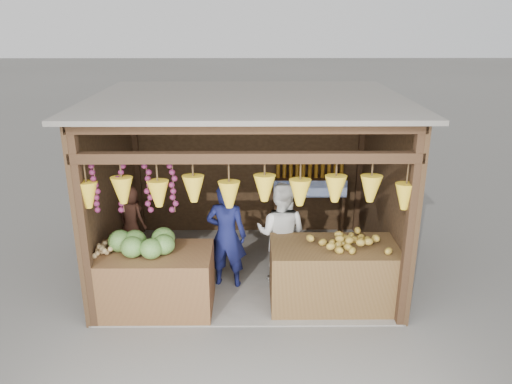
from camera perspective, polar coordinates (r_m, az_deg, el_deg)
ground at (r=7.79m, az=-0.87°, el=-8.88°), size 80.00×80.00×0.00m
stall_structure at (r=7.11m, az=-1.21°, el=2.84°), size 4.30×3.30×2.66m
back_shelf at (r=8.67m, az=6.11°, el=0.35°), size 1.25×0.32×1.32m
counter_left at (r=6.78m, az=-11.64°, el=-9.95°), size 1.54×0.85×0.83m
counter_right at (r=6.84m, az=8.97°, el=-9.35°), size 1.71×0.85×0.87m
stool at (r=8.14m, az=-13.73°, el=-6.94°), size 0.33×0.33×0.31m
man_standing at (r=7.06m, az=-3.39°, el=-5.01°), size 0.62×0.46×1.56m
woman_standing at (r=7.14m, az=2.88°, el=-4.79°), size 0.89×0.79×1.54m
vendor_seated at (r=7.88m, az=-14.11°, el=-2.76°), size 0.57×0.50×0.97m
melon_pile at (r=6.54m, az=-12.67°, el=-5.51°), size 1.00×0.50×0.32m
tanfruit_pile at (r=6.69m, az=-16.99°, el=-6.23°), size 0.34×0.40×0.13m
mango_pile at (r=6.60m, az=9.97°, el=-5.23°), size 1.40×0.64×0.22m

